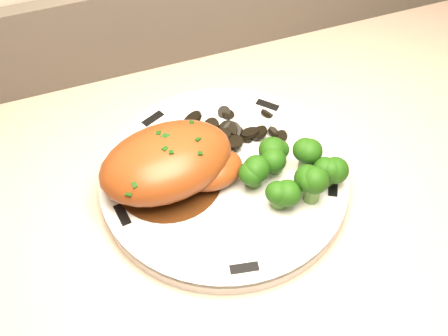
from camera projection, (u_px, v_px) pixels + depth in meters
name	position (u px, v px, depth m)	size (l,w,h in m)	color
plate	(224.00, 179.00, 0.61)	(0.27, 0.27, 0.02)	silver
rim_accent_0	(268.00, 105.00, 0.67)	(0.03, 0.01, 0.00)	black
rim_accent_1	(153.00, 119.00, 0.66)	(0.03, 0.01, 0.00)	black
rim_accent_2	(122.00, 215.00, 0.57)	(0.03, 0.01, 0.00)	black
rim_accent_3	(244.00, 268.00, 0.53)	(0.03, 0.01, 0.00)	black
rim_accent_4	(333.00, 186.00, 0.60)	(0.03, 0.01, 0.00)	black
gravy_pool	(168.00, 178.00, 0.60)	(0.12, 0.12, 0.00)	#381B0A
chicken_breast	(172.00, 163.00, 0.58)	(0.16, 0.12, 0.06)	brown
mushroom_pile	(234.00, 133.00, 0.64)	(0.09, 0.07, 0.03)	black
broccoli_florets	(293.00, 171.00, 0.58)	(0.10, 0.08, 0.04)	#578538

